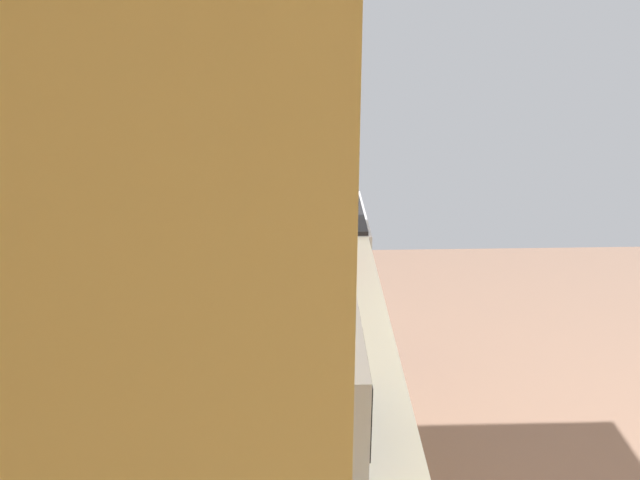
% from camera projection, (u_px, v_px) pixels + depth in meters
% --- Properties ---
extents(wall_back, '(3.97, 0.12, 2.66)m').
position_uv_depth(wall_back, '(162.00, 246.00, 1.80)').
color(wall_back, beige).
rests_on(wall_back, ground_plane).
extents(upper_cabinets, '(1.93, 0.33, 0.67)m').
position_uv_depth(upper_cabinets, '(220.00, 39.00, 1.22)').
color(upper_cabinets, '#EBD382').
extents(oven_range, '(0.64, 0.63, 1.08)m').
position_uv_depth(oven_range, '(302.00, 295.00, 3.46)').
color(oven_range, '#B7BABF').
rests_on(oven_range, ground_plane).
extents(microwave, '(0.44, 0.36, 0.29)m').
position_uv_depth(microwave, '(291.00, 384.00, 1.72)').
color(microwave, '#B7BABF').
rests_on(microwave, counter_run).
extents(bowl, '(0.13, 0.13, 0.04)m').
position_uv_depth(bowl, '(319.00, 292.00, 2.46)').
color(bowl, silver).
rests_on(bowl, counter_run).
extents(kettle, '(0.20, 0.15, 0.19)m').
position_uv_depth(kettle, '(317.00, 245.00, 2.70)').
color(kettle, red).
rests_on(kettle, counter_run).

